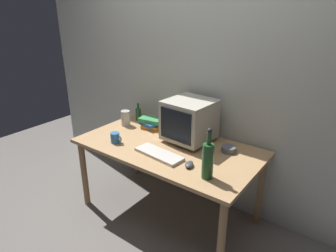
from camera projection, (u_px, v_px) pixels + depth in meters
name	position (u px, v px, depth m)	size (l,w,h in m)	color
ground_plane	(168.00, 212.00, 2.80)	(6.00, 6.00, 0.00)	slate
back_wall	(200.00, 72.00, 2.69)	(4.00, 0.08, 2.50)	beige
desk	(168.00, 153.00, 2.57)	(1.56, 0.84, 0.70)	tan
crt_monitor	(189.00, 120.00, 2.56)	(0.40, 0.41, 0.37)	#B2AD9E
keyboard	(159.00, 154.00, 2.37)	(0.42, 0.15, 0.02)	beige
computer_mouse	(189.00, 164.00, 2.20)	(0.06, 0.10, 0.04)	#3F3F47
bottle_tall	(208.00, 160.00, 2.01)	(0.08, 0.08, 0.37)	#1E4C23
bottle_short	(138.00, 114.00, 3.08)	(0.06, 0.06, 0.19)	#1E4C23
book_stack	(151.00, 123.00, 2.88)	(0.25, 0.19, 0.10)	orange
mug	(115.00, 138.00, 2.58)	(0.12, 0.08, 0.09)	#3370B2
cd_spindle	(229.00, 149.00, 2.42)	(0.12, 0.12, 0.04)	#595B66
metal_canister	(126.00, 118.00, 2.94)	(0.09, 0.09, 0.15)	#B7B2A8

